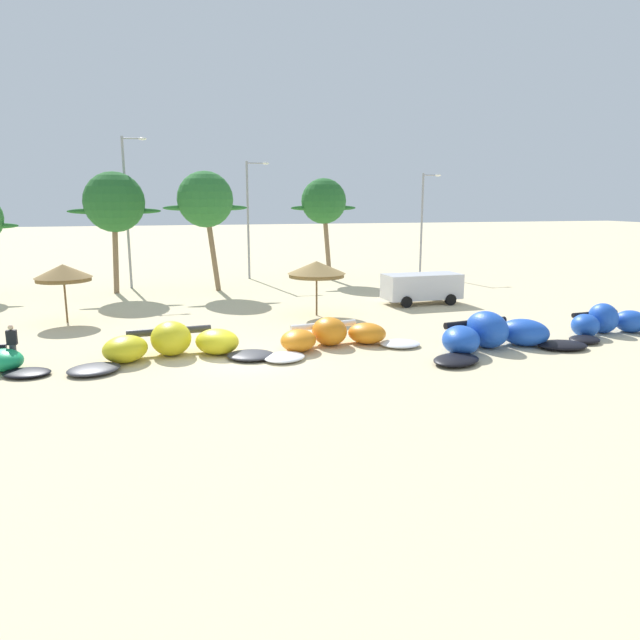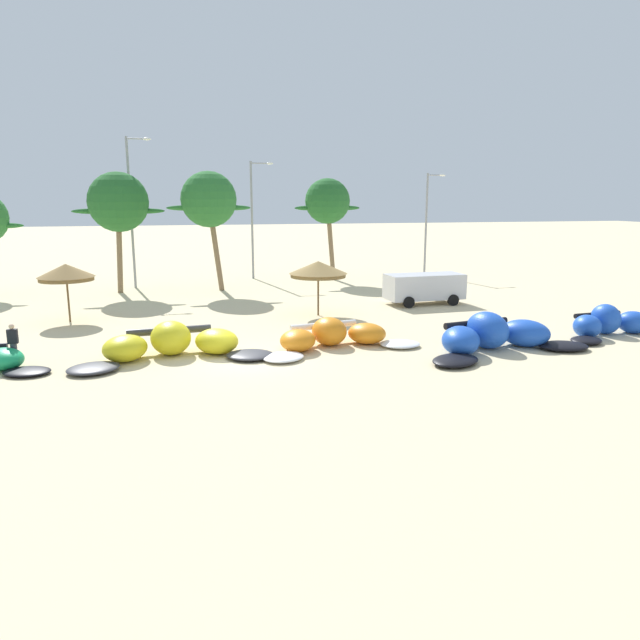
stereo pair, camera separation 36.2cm
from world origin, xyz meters
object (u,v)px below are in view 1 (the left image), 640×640
Objects in this scene: palm_left at (114,203)px; lamppost_east at (423,218)px; beach_umbrella_middle at (317,269)px; palm_left_of_gap at (205,200)px; person_near_kites at (13,345)px; kite_left at (172,345)px; kite_left_of_center at (333,336)px; kite_right_of_center at (608,323)px; lamppost_east_center at (250,214)px; parked_van at (420,286)px; lamppost_west_center at (128,206)px; palm_center_left at (324,202)px; beach_umbrella_near_van at (63,273)px; kite_center at (493,336)px.

lamppost_east is at bearing 10.12° from palm_left.
beach_umbrella_middle is 12.22m from palm_left_of_gap.
kite_left is at bearing -2.75° from person_near_kites.
kite_left_of_center is 4.57× the size of person_near_kites.
lamppost_east_center reaches higher than kite_right_of_center.
kite_left is 1.73× the size of parked_van.
kite_left_of_center is 0.70× the size of lamppost_west_center.
kite_left is 1.01× the size of palm_left_of_gap.
person_near_kites is 27.89m from palm_center_left.
person_near_kites is 0.15× the size of lamppost_west_center.
parked_van is at bearing 1.07° from beach_umbrella_near_van.
palm_center_left is at bearing 109.77° from kite_right_of_center.
person_near_kites is 35.19m from lamppost_east.
kite_center is 0.99× the size of palm_left.
lamppost_east_center is at bearing 61.45° from person_near_kites.
lamppost_east_center is at bearing 56.31° from palm_left_of_gap.
palm_left is at bearing 78.23° from beach_umbrella_near_van.
lamppost_west_center is (-22.41, 21.30, 5.28)m from kite_right_of_center.
kite_left is at bearing 170.60° from kite_center.
beach_umbrella_middle is at bearing -64.19° from palm_left_of_gap.
lamppost_east_center reaches higher than parked_van.
palm_left_of_gap is (-17.23, 18.51, 5.69)m from kite_right_of_center.
palm_left is (-16.37, 20.22, 5.47)m from kite_center.
lamppost_east_center is (-1.25, 16.24, 2.60)m from beach_umbrella_middle.
palm_left_of_gap reaches higher than beach_umbrella_middle.
kite_left_of_center is 1.17× the size of kite_right_of_center.
person_near_kites is at bearing -157.58° from parked_van.
kite_right_of_center is 0.60× the size of lamppost_west_center.
kite_left is 13.37m from kite_center.
kite_left is 18.56m from palm_left_of_gap.
person_near_kites reaches higher than kite_left.
beach_umbrella_middle is 0.38× the size of lamppost_east.
kite_left_of_center is at bearing -65.62° from lamppost_west_center.
kite_right_of_center is 31.37m from lamppost_west_center.
lamppost_east_center is 14.66m from lamppost_east.
palm_left is at bearing -169.13° from palm_center_left.
beach_umbrella_middle is 0.40× the size of palm_center_left.
palm_left_of_gap is 0.77× the size of lamppost_west_center.
palm_left_of_gap is 0.97× the size of lamppost_east.
palm_left_of_gap reaches higher than palm_left.
beach_umbrella_near_van is at bearing -144.06° from palm_center_left.
kite_left is 0.78× the size of lamppost_west_center.
kite_center is 26.18m from lamppost_east.
person_near_kites is at bearing -140.79° from lamppost_east.
beach_umbrella_middle is 16.49m from lamppost_east_center.
lamppost_west_center reaches higher than kite_center.
lamppost_east is at bearing 71.93° from kite_center.
lamppost_east_center is (-0.17, 23.22, 4.69)m from kite_left_of_center.
beach_umbrella_middle is at bearing -164.96° from parked_van.
lamppost_west_center reaches higher than beach_umbrella_near_van.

